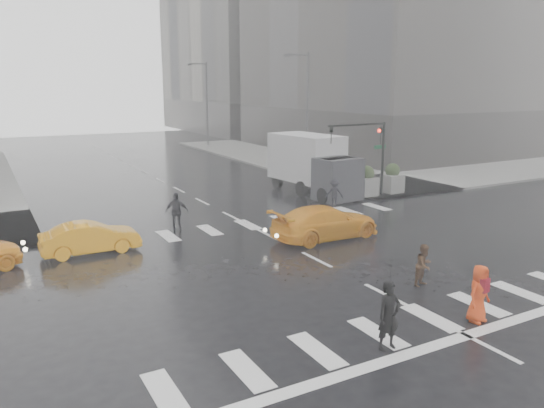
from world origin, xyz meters
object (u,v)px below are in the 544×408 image
traffic_signal_pole (370,145)px  pedestrian_orange (479,293)px  box_truck (314,163)px  taxi_mid (90,238)px  pedestrian_brown (424,265)px

traffic_signal_pole → pedestrian_orange: size_ratio=2.66×
box_truck → taxi_mid: bearing=-164.8°
taxi_mid → pedestrian_orange: bearing=-144.0°
pedestrian_brown → pedestrian_orange: pedestrian_orange is taller
pedestrian_orange → traffic_signal_pole: bearing=51.8°
pedestrian_orange → taxi_mid: bearing=115.7°
pedestrian_brown → pedestrian_orange: bearing=-117.8°
pedestrian_orange → box_truck: 18.48m
traffic_signal_pole → pedestrian_brown: size_ratio=3.11×
pedestrian_orange → taxi_mid: 14.62m
traffic_signal_pole → taxi_mid: 16.95m
traffic_signal_pole → pedestrian_orange: 17.02m
pedestrian_brown → taxi_mid: 12.91m
pedestrian_brown → taxi_mid: (-9.14, 9.11, -0.09)m
pedestrian_orange → box_truck: (5.92, 17.47, 1.08)m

